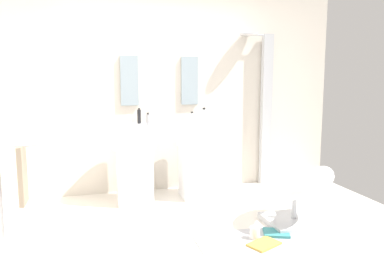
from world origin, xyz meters
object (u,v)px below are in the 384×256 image
(pedestal_sink_right, at_px, (198,156))
(soap_bottle_black, at_px, (139,116))
(soap_bottle_grey, at_px, (148,120))
(lounge_chair, at_px, (295,190))
(magazine_ochre, at_px, (264,244))
(soap_bottle_clear, at_px, (204,116))
(soap_bottle_white, at_px, (192,117))
(towel_rack, at_px, (19,178))
(pedestal_sink_left, at_px, (134,159))
(shower_column, at_px, (265,106))
(coffee_mug, at_px, (255,233))
(magazine_teal, at_px, (276,233))

(pedestal_sink_right, xyz_separation_m, soap_bottle_black, (-0.69, 0.12, 0.49))
(soap_bottle_grey, bearing_deg, lounge_chair, -36.27)
(pedestal_sink_right, relative_size, soap_bottle_black, 5.49)
(magazine_ochre, relative_size, soap_bottle_clear, 1.42)
(soap_bottle_white, height_order, soap_bottle_clear, soap_bottle_clear)
(lounge_chair, xyz_separation_m, towel_rack, (-2.53, 0.10, 0.28))
(pedestal_sink_left, distance_m, magazine_ochre, 1.83)
(shower_column, xyz_separation_m, coffee_mug, (-0.89, -1.67, -1.01))
(pedestal_sink_right, relative_size, magazine_ochre, 3.74)
(shower_column, relative_size, magazine_ochre, 7.49)
(coffee_mug, bearing_deg, soap_bottle_black, 120.86)
(shower_column, xyz_separation_m, soap_bottle_grey, (-1.68, -0.46, -0.09))
(magazine_ochre, relative_size, soap_bottle_white, 2.17)
(pedestal_sink_left, relative_size, magazine_teal, 4.38)
(lounge_chair, xyz_separation_m, magazine_ochre, (-0.51, -0.38, -0.33))
(lounge_chair, bearing_deg, magazine_ochre, -143.26)
(towel_rack, distance_m, coffee_mug, 2.10)
(lounge_chair, bearing_deg, soap_bottle_grey, 143.73)
(soap_bottle_grey, bearing_deg, towel_rack, -144.14)
(magazine_ochre, height_order, soap_bottle_black, soap_bottle_black)
(pedestal_sink_right, distance_m, shower_column, 1.25)
(soap_bottle_clear, bearing_deg, coffee_mug, -84.11)
(towel_rack, bearing_deg, coffee_mug, -9.43)
(pedestal_sink_left, height_order, magazine_ochre, pedestal_sink_left)
(soap_bottle_grey, distance_m, soap_bottle_clear, 0.67)
(pedestal_sink_left, xyz_separation_m, shower_column, (1.84, 0.34, 0.56))
(magazine_ochre, relative_size, magazine_teal, 1.17)
(soap_bottle_black, relative_size, soap_bottle_clear, 0.97)
(magazine_teal, height_order, coffee_mug, coffee_mug)
(shower_column, xyz_separation_m, soap_bottle_clear, (-1.02, -0.46, -0.07))
(towel_rack, relative_size, soap_bottle_grey, 6.37)
(soap_bottle_clear, bearing_deg, towel_rack, -154.97)
(shower_column, bearing_deg, soap_bottle_black, -172.65)
(shower_column, bearing_deg, pedestal_sink_right, -161.98)
(soap_bottle_black, height_order, soap_bottle_grey, soap_bottle_black)
(pedestal_sink_left, height_order, soap_bottle_white, soap_bottle_white)
(towel_rack, height_order, magazine_ochre, towel_rack)
(magazine_teal, bearing_deg, pedestal_sink_left, 152.53)
(pedestal_sink_left, xyz_separation_m, coffee_mug, (0.94, -1.33, -0.45))
(magazine_ochre, height_order, soap_bottle_white, soap_bottle_white)
(pedestal_sink_right, xyz_separation_m, soap_bottle_clear, (0.04, -0.12, 0.50))
(soap_bottle_black, bearing_deg, pedestal_sink_right, -9.70)
(shower_column, relative_size, towel_rack, 2.16)
(pedestal_sink_left, height_order, soap_bottle_clear, soap_bottle_clear)
(soap_bottle_clear, bearing_deg, soap_bottle_white, 107.16)
(coffee_mug, distance_m, soap_bottle_clear, 1.54)
(towel_rack, bearing_deg, pedestal_sink_right, 28.48)
(pedestal_sink_left, distance_m, soap_bottle_white, 0.89)
(pedestal_sink_right, distance_m, magazine_ochre, 1.56)
(magazine_teal, bearing_deg, coffee_mug, -151.39)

